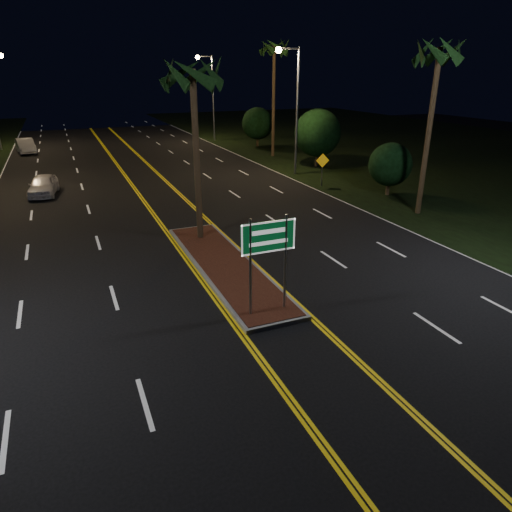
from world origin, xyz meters
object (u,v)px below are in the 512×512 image
streetlight_right_far (210,88)px  warning_sign (322,165)px  streetlight_right_mid (293,97)px  palm_right_near (440,53)px  palm_right_far (274,49)px  palm_median (193,74)px  shrub_far (258,123)px  car_near (43,183)px  shrub_near (390,165)px  car_far (25,145)px  highway_sign (268,246)px  median_island (225,265)px  shrub_mid (318,133)px

streetlight_right_far → warning_sign: size_ratio=4.02×
streetlight_right_far → warning_sign: streetlight_right_far is taller
streetlight_right_mid → palm_right_near: 12.41m
streetlight_right_far → palm_right_far: bearing=-79.7°
palm_median → shrub_far: palm_median is taller
palm_median → streetlight_right_mid: bearing=47.3°
car_near → shrub_near: bearing=-14.2°
car_near → car_far: (-1.71, 18.31, 0.05)m
streetlight_right_mid → shrub_far: streetlight_right_mid is taller
streetlight_right_far → car_near: 26.60m
highway_sign → car_near: 20.96m
palm_right_near → car_near: 24.22m
streetlight_right_far → warning_sign: bearing=-89.6°
highway_sign → shrub_near: bearing=39.7°
shrub_far → car_near: 24.69m
palm_right_far → streetlight_right_far: bearing=100.3°
median_island → shrub_far: size_ratio=2.59×
palm_median → streetlight_right_far: bearing=71.4°
median_island → streetlight_right_mid: (10.61, 15.00, 5.57)m
highway_sign → streetlight_right_far: 40.74m
streetlight_right_mid → car_far: size_ratio=1.87×
palm_median → warning_sign: palm_median is taller
streetlight_right_far → car_far: (-19.16, -1.16, -4.85)m
warning_sign → shrub_mid: bearing=71.0°
palm_median → palm_right_far: palm_right_far is taller
shrub_far → shrub_near: bearing=-90.8°
median_island → palm_right_near: size_ratio=1.10×
shrub_mid → warning_sign: size_ratio=2.06×
car_near → warning_sign: size_ratio=2.01×
car_near → shrub_mid: bearing=12.6°
shrub_far → car_near: bearing=-146.9°
streetlight_right_mid → streetlight_right_far: same height
palm_right_near → palm_right_far: palm_right_far is taller
streetlight_right_far → palm_right_far: size_ratio=0.87×
palm_median → warning_sign: bearing=33.7°
highway_sign → shrub_near: highway_sign is taller
shrub_near → warning_sign: bearing=126.1°
palm_right_near → shrub_mid: 15.11m
palm_right_near → shrub_far: size_ratio=2.35×
highway_sign → palm_right_near: bearing=30.0°
palm_median → palm_right_near: bearing=-2.3°
palm_right_near → palm_right_far: size_ratio=0.90×
median_island → streetlight_right_mid: streetlight_right_mid is taller
shrub_mid → car_far: shrub_mid is taller
palm_median → shrub_mid: (14.00, 13.50, -4.55)m
streetlight_right_far → shrub_mid: size_ratio=1.95×
palm_right_far → shrub_near: palm_right_far is taller
shrub_far → warning_sign: 18.57m
palm_right_far → car_far: bearing=153.1°
streetlight_right_mid → car_far: streetlight_right_mid is taller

